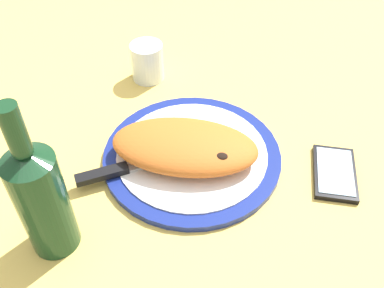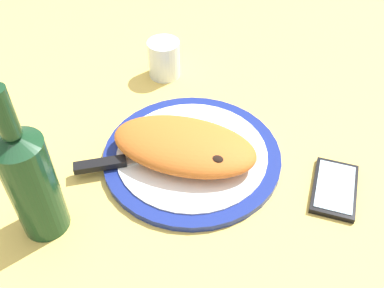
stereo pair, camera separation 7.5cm
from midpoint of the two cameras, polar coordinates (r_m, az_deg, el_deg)
ground_plane at (r=78.67cm, az=-2.73°, el=-2.75°), size 150.00×150.00×3.00cm
plate at (r=77.03cm, az=-2.79°, el=-1.62°), size 31.28×31.28×1.56cm
calzone at (r=74.09cm, az=-3.85°, el=-0.42°), size 26.34×16.05×4.89cm
fork at (r=81.18cm, az=-4.40°, el=2.26°), size 16.07×4.41×0.40cm
knife at (r=74.60cm, az=-11.80°, el=-3.34°), size 20.35×14.96×1.20cm
smartphone at (r=77.21cm, az=15.53°, el=-3.79°), size 7.91×12.41×1.16cm
water_glass at (r=94.49cm, az=-8.14°, el=10.28°), size 6.79×6.79×8.03cm
wine_bottle at (r=63.42cm, az=-22.39°, el=-6.70°), size 7.00×7.00×26.23cm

